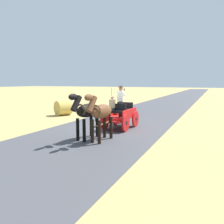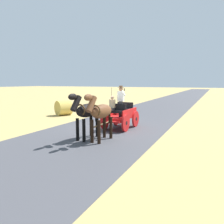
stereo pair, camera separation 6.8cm
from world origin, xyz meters
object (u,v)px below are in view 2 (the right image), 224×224
at_px(hay_bale, 64,108).
at_px(horse_off_side, 86,112).
at_px(horse_drawn_carriage, 120,115).
at_px(horse_near_side, 100,113).

bearing_deg(hay_bale, horse_off_side, 134.44).
bearing_deg(horse_drawn_carriage, horse_near_side, 95.92).
bearing_deg(horse_off_side, hay_bale, -45.56).
xyz_separation_m(horse_off_side, hay_bale, (5.76, -5.88, -0.72)).
bearing_deg(horse_near_side, hay_bale, -42.04).
xyz_separation_m(horse_drawn_carriage, hay_bale, (6.22, -2.86, -0.22)).
distance_m(horse_drawn_carriage, hay_bale, 6.85).
xyz_separation_m(horse_near_side, horse_off_side, (0.77, -0.02, 0.00)).
height_order(horse_drawn_carriage, horse_near_side, horse_drawn_carriage).
relative_size(horse_near_side, hay_bale, 1.84).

